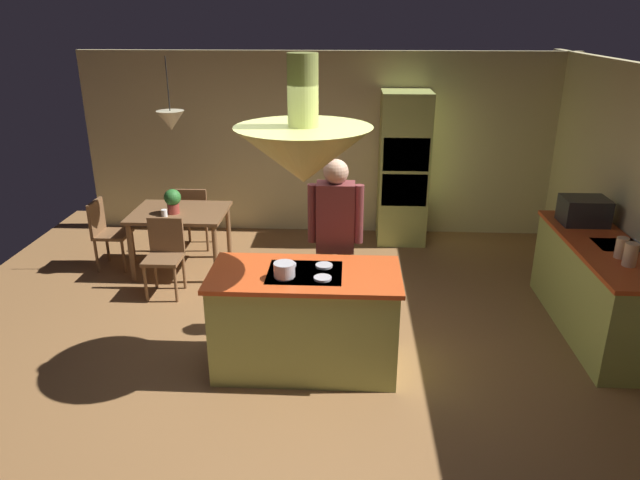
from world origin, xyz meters
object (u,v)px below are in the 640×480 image
at_px(cup_on_table, 164,213).
at_px(cooking_pot_on_cooktop, 284,270).
at_px(potted_plant_on_table, 173,200).
at_px(canister_sugar, 621,248).
at_px(kitchen_island, 305,320).
at_px(dining_table, 180,219).
at_px(oven_tower, 403,169).
at_px(chair_by_back_wall, 195,213).
at_px(person_at_island, 335,235).
at_px(chair_facing_island, 165,251).
at_px(chair_at_corner, 106,229).
at_px(canister_flour, 631,255).
at_px(microwave_on_counter, 584,211).

height_order(cup_on_table, cooking_pot_on_cooktop, cooking_pot_on_cooktop).
distance_m(potted_plant_on_table, canister_sugar, 4.84).
bearing_deg(kitchen_island, dining_table, 128.99).
relative_size(oven_tower, chair_by_back_wall, 2.38).
bearing_deg(potted_plant_on_table, person_at_island, -33.95).
relative_size(dining_table, chair_facing_island, 1.30).
relative_size(chair_facing_island, cooking_pot_on_cooktop, 4.83).
bearing_deg(canister_sugar, potted_plant_on_table, 161.40).
bearing_deg(canister_sugar, chair_by_back_wall, 153.18).
relative_size(chair_at_corner, potted_plant_on_table, 2.90).
bearing_deg(cooking_pot_on_cooktop, chair_at_corner, 138.11).
bearing_deg(chair_at_corner, person_at_island, -116.19).
relative_size(kitchen_island, canister_flour, 7.88).
distance_m(person_at_island, chair_at_corner, 3.26).
distance_m(microwave_on_counter, cooking_pot_on_cooktop, 3.37).
bearing_deg(person_at_island, cooking_pot_on_cooktop, -116.48).
relative_size(oven_tower, dining_table, 1.82).
relative_size(person_at_island, potted_plant_on_table, 5.88).
distance_m(oven_tower, chair_at_corner, 3.95).
relative_size(chair_at_corner, cooking_pot_on_cooktop, 4.83).
bearing_deg(dining_table, person_at_island, -36.18).
distance_m(chair_by_back_wall, potted_plant_on_table, 0.87).
xyz_separation_m(oven_tower, canister_flour, (1.74, -2.95, 0.00)).
relative_size(kitchen_island, oven_tower, 0.80).
relative_size(chair_facing_island, cup_on_table, 9.67).
bearing_deg(canister_sugar, dining_table, 160.29).
height_order(kitchen_island, cooking_pot_on_cooktop, cooking_pot_on_cooktop).
distance_m(kitchen_island, cup_on_table, 2.63).
height_order(kitchen_island, cup_on_table, kitchen_island).
relative_size(cup_on_table, cooking_pot_on_cooktop, 0.50).
bearing_deg(chair_by_back_wall, chair_at_corner, 35.25).
relative_size(potted_plant_on_table, cup_on_table, 3.33).
relative_size(person_at_island, cup_on_table, 19.60).
distance_m(person_at_island, canister_flour, 2.63).
bearing_deg(canister_sugar, oven_tower, 122.14).
xyz_separation_m(chair_at_corner, potted_plant_on_table, (0.90, -0.08, 0.42)).
xyz_separation_m(potted_plant_on_table, canister_sugar, (4.58, -1.54, 0.10)).
bearing_deg(kitchen_island, microwave_on_counter, 26.36).
bearing_deg(canister_flour, oven_tower, 120.54).
height_order(canister_sugar, microwave_on_counter, microwave_on_counter).
bearing_deg(canister_sugar, chair_at_corner, 163.49).
height_order(dining_table, canister_flour, canister_flour).
xyz_separation_m(chair_by_back_wall, cooking_pot_on_cooktop, (1.54, -2.90, 0.51)).
height_order(canister_flour, cooking_pot_on_cooktop, canister_flour).
relative_size(dining_table, microwave_on_counter, 2.47).
xyz_separation_m(person_at_island, canister_flour, (2.60, -0.39, 0.02)).
bearing_deg(oven_tower, microwave_on_counter, -46.53).
xyz_separation_m(canister_flour, cooking_pot_on_cooktop, (-3.00, -0.42, -0.03)).
xyz_separation_m(kitchen_island, potted_plant_on_table, (-1.74, 2.02, 0.46)).
height_order(oven_tower, chair_at_corner, oven_tower).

